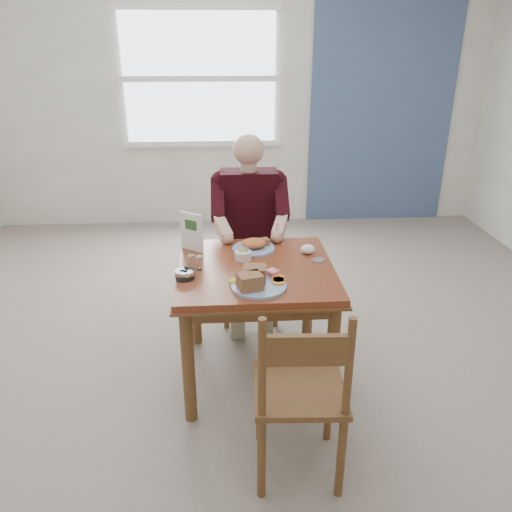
{
  "coord_description": "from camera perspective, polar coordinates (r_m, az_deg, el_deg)",
  "views": [
    {
      "loc": [
        -0.17,
        -2.64,
        1.95
      ],
      "look_at": [
        0.0,
        0.0,
        0.82
      ],
      "focal_mm": 35.0,
      "sensor_mm": 36.0,
      "label": 1
    }
  ],
  "objects": [
    {
      "name": "creamer",
      "position": [
        2.77,
        -8.13,
        -2.08
      ],
      "size": [
        0.14,
        0.14,
        0.05
      ],
      "color": "white",
      "rests_on": "table"
    },
    {
      "name": "chair_far",
      "position": [
        3.74,
        -0.82,
        0.02
      ],
      "size": [
        0.42,
        0.42,
        0.95
      ],
      "color": "brown",
      "rests_on": "ground"
    },
    {
      "name": "chair_near",
      "position": [
        2.37,
        5.1,
        -15.35
      ],
      "size": [
        0.44,
        0.44,
        0.95
      ],
      "color": "brown",
      "rests_on": "ground"
    },
    {
      "name": "diner",
      "position": [
        3.54,
        -0.77,
        4.41
      ],
      "size": [
        0.53,
        0.56,
        1.39
      ],
      "color": "gray",
      "rests_on": "chair_far"
    },
    {
      "name": "table",
      "position": [
        2.95,
        -0.01,
        -3.2
      ],
      "size": [
        0.92,
        0.92,
        0.75
      ],
      "color": "brown",
      "rests_on": "ground"
    },
    {
      "name": "floor",
      "position": [
        3.28,
        -0.01,
        -13.23
      ],
      "size": [
        6.0,
        6.0,
        0.0
      ],
      "primitive_type": "plane",
      "color": "slate",
      "rests_on": "ground"
    },
    {
      "name": "caddy",
      "position": [
        2.99,
        -1.5,
        0.09
      ],
      "size": [
        0.13,
        0.13,
        0.08
      ],
      "color": "white",
      "rests_on": "table"
    },
    {
      "name": "napkin",
      "position": [
        3.09,
        5.91,
        0.78
      ],
      "size": [
        0.1,
        0.08,
        0.06
      ],
      "primitive_type": "ellipsoid",
      "rotation": [
        0.0,
        0.0,
        0.09
      ],
      "color": "white",
      "rests_on": "table"
    },
    {
      "name": "metal_dish",
      "position": [
        3.0,
        7.15,
        -0.46
      ],
      "size": [
        0.08,
        0.08,
        0.01
      ],
      "primitive_type": "cylinder",
      "rotation": [
        0.0,
        0.0,
        0.07
      ],
      "color": "silver",
      "rests_on": "table"
    },
    {
      "name": "wall_back",
      "position": [
        5.66,
        -2.11,
        17.62
      ],
      "size": [
        5.5,
        0.0,
        5.5
      ],
      "primitive_type": "plane",
      "rotation": [
        1.57,
        0.0,
        0.0
      ],
      "color": "white",
      "rests_on": "ground"
    },
    {
      "name": "shakers",
      "position": [
        2.88,
        -6.94,
        -0.71
      ],
      "size": [
        0.09,
        0.07,
        0.08
      ],
      "color": "white",
      "rests_on": "table"
    },
    {
      "name": "accent_panel",
      "position": [
        5.91,
        14.33,
        17.19
      ],
      "size": [
        1.6,
        0.02,
        2.8
      ],
      "primitive_type": "cube",
      "color": "#43567D",
      "rests_on": "ground"
    },
    {
      "name": "menu",
      "position": [
        3.11,
        -7.37,
        2.78
      ],
      "size": [
        0.14,
        0.11,
        0.24
      ],
      "color": "white",
      "rests_on": "table"
    },
    {
      "name": "window",
      "position": [
        5.62,
        -6.46,
        19.5
      ],
      "size": [
        1.72,
        0.04,
        1.42
      ],
      "color": "white",
      "rests_on": "wall_back"
    },
    {
      "name": "near_plate",
      "position": [
        2.65,
        0.03,
        -2.84
      ],
      "size": [
        0.34,
        0.34,
        0.1
      ],
      "color": "white",
      "rests_on": "table"
    },
    {
      "name": "far_plate",
      "position": [
        3.13,
        -0.2,
        1.23
      ],
      "size": [
        0.33,
        0.33,
        0.07
      ],
      "color": "white",
      "rests_on": "table"
    },
    {
      "name": "lemon_wedge",
      "position": [
        2.69,
        -2.48,
        -2.95
      ],
      "size": [
        0.07,
        0.06,
        0.03
      ],
      "primitive_type": "ellipsoid",
      "rotation": [
        0.0,
        0.0,
        -0.43
      ],
      "color": "yellow",
      "rests_on": "table"
    }
  ]
}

